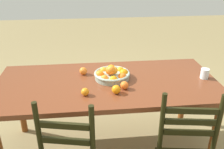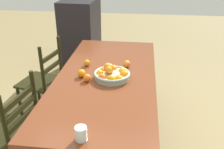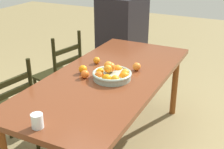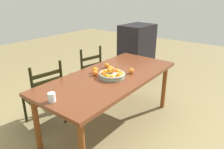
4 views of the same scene
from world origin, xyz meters
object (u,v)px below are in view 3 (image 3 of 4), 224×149
object	(u,v)px
chair_by_cabinet	(60,77)
fruit_bowl	(112,74)
orange_loose_2	(83,69)
chair_near_window	(4,115)
orange_loose_0	(97,60)
drinking_glass	(37,121)
orange_loose_1	(85,74)
orange_loose_3	(137,67)
cabinet	(123,36)
dining_table	(108,83)

from	to	relation	value
chair_by_cabinet	fruit_bowl	xyz separation A→B (m)	(-0.42, -0.85, 0.35)
orange_loose_2	chair_near_window	bearing A→B (deg)	131.94
chair_near_window	orange_loose_0	xyz separation A→B (m)	(0.72, -0.51, 0.35)
chair_near_window	fruit_bowl	world-z (taller)	chair_near_window
drinking_glass	orange_loose_1	bearing A→B (deg)	9.40
orange_loose_1	orange_loose_3	xyz separation A→B (m)	(0.35, -0.33, 0.00)
orange_loose_1	chair_near_window	bearing A→B (deg)	123.46
chair_near_window	fruit_bowl	xyz separation A→B (m)	(0.47, -0.80, 0.36)
cabinet	orange_loose_2	xyz separation A→B (m)	(-1.82, -0.45, 0.23)
chair_near_window	drinking_glass	bearing A→B (deg)	70.84
cabinet	orange_loose_2	bearing A→B (deg)	-163.17
orange_loose_1	orange_loose_2	bearing A→B (deg)	41.01
orange_loose_0	orange_loose_1	world-z (taller)	orange_loose_1
fruit_bowl	orange_loose_3	bearing A→B (deg)	-23.57
cabinet	orange_loose_2	world-z (taller)	cabinet
chair_by_cabinet	orange_loose_2	world-z (taller)	chair_by_cabinet
dining_table	fruit_bowl	distance (m)	0.14
chair_near_window	drinking_glass	size ratio (longest dim) A/B	10.00
chair_near_window	orange_loose_3	distance (m)	1.22
dining_table	fruit_bowl	bearing A→B (deg)	-131.12
orange_loose_1	orange_loose_3	bearing A→B (deg)	-43.26
chair_by_cabinet	orange_loose_3	world-z (taller)	chair_by_cabinet
fruit_bowl	drinking_glass	size ratio (longest dim) A/B	3.53
orange_loose_0	orange_loose_2	xyz separation A→B (m)	(-0.25, -0.01, 0.00)
chair_by_cabinet	cabinet	distance (m)	1.41
dining_table	chair_by_cabinet	size ratio (longest dim) A/B	2.10
dining_table	fruit_bowl	world-z (taller)	fruit_bowl
cabinet	chair_near_window	bearing A→B (deg)	-178.83
drinking_glass	orange_loose_3	bearing A→B (deg)	-10.13
orange_loose_0	drinking_glass	bearing A→B (deg)	-169.66
orange_loose_0	chair_by_cabinet	bearing A→B (deg)	73.53
chair_near_window	chair_by_cabinet	xyz separation A→B (m)	(0.89, 0.05, 0.00)
chair_near_window	orange_loose_3	world-z (taller)	chair_near_window
chair_near_window	orange_loose_0	bearing A→B (deg)	153.21
chair_near_window	orange_loose_1	world-z (taller)	chair_near_window
dining_table	fruit_bowl	xyz separation A→B (m)	(-0.05, -0.06, 0.12)
orange_loose_0	orange_loose_1	bearing A→B (deg)	-167.52
orange_loose_0	orange_loose_1	xyz separation A→B (m)	(-0.33, -0.07, 0.00)
fruit_bowl	chair_by_cabinet	bearing A→B (deg)	63.75
orange_loose_2	cabinet	bearing A→B (deg)	13.95
chair_near_window	orange_loose_2	world-z (taller)	chair_near_window
chair_near_window	orange_loose_0	world-z (taller)	chair_near_window
dining_table	chair_by_cabinet	distance (m)	0.90
chair_by_cabinet	drinking_glass	world-z (taller)	chair_by_cabinet
chair_by_cabinet	orange_loose_3	distance (m)	1.03
cabinet	orange_loose_1	xyz separation A→B (m)	(-1.90, -0.52, 0.22)
chair_by_cabinet	orange_loose_0	bearing A→B (deg)	85.56
orange_loose_1	orange_loose_3	size ratio (longest dim) A/B	0.97
chair_near_window	chair_by_cabinet	bearing A→B (deg)	-168.21
cabinet	orange_loose_1	world-z (taller)	cabinet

